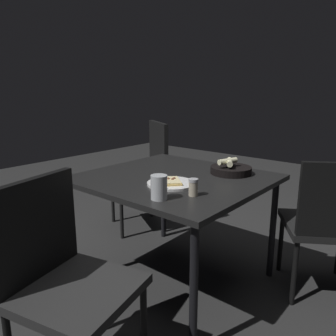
{
  "coord_description": "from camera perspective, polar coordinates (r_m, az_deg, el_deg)",
  "views": [
    {
      "loc": [
        -1.54,
        -1.24,
        1.23
      ],
      "look_at": [
        -0.06,
        0.0,
        0.76
      ],
      "focal_mm": 35.4,
      "sensor_mm": 36.0,
      "label": 1
    }
  ],
  "objects": [
    {
      "name": "chair_spare",
      "position": [
        2.14,
        25.89,
        -7.99
      ],
      "size": [
        0.61,
        0.61,
        0.86
      ],
      "color": "black",
      "rests_on": "ground"
    },
    {
      "name": "beer_glass",
      "position": [
        1.62,
        -1.55,
        -3.61
      ],
      "size": [
        0.08,
        0.08,
        0.12
      ],
      "color": "silver",
      "rests_on": "dining_table"
    },
    {
      "name": "pepper_shaker",
      "position": [
        1.68,
        4.37,
        -3.5
      ],
      "size": [
        0.05,
        0.05,
        0.09
      ],
      "color": "#BFB299",
      "rests_on": "dining_table"
    },
    {
      "name": "bread_basket",
      "position": [
        2.14,
        10.78,
        -0.21
      ],
      "size": [
        0.26,
        0.26,
        0.1
      ],
      "color": "black",
      "rests_on": "dining_table"
    },
    {
      "name": "ground",
      "position": [
        2.33,
        1.03,
        -18.35
      ],
      "size": [
        8.0,
        8.0,
        0.0
      ],
      "primitive_type": "plane",
      "color": "#2A2A2A"
    },
    {
      "name": "chair_far",
      "position": [
        1.47,
        -17.97,
        -16.44
      ],
      "size": [
        0.53,
        0.53,
        0.88
      ],
      "color": "#262626",
      "rests_on": "ground"
    },
    {
      "name": "pizza_plate",
      "position": [
        1.87,
        0.56,
        -2.6
      ],
      "size": [
        0.27,
        0.27,
        0.04
      ],
      "color": "white",
      "rests_on": "dining_table"
    },
    {
      "name": "dining_table",
      "position": [
        2.06,
        1.1,
        -2.96
      ],
      "size": [
        1.0,
        1.07,
        0.7
      ],
      "color": "black",
      "rests_on": "ground"
    },
    {
      "name": "chair_near",
      "position": [
        2.95,
        -3.71,
        -0.17
      ],
      "size": [
        0.6,
        0.6,
        0.95
      ],
      "color": "#242424",
      "rests_on": "ground"
    }
  ]
}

